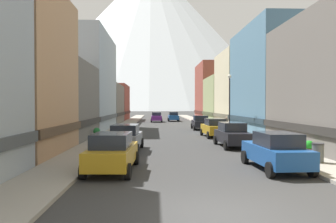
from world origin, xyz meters
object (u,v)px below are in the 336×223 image
Objects in this scene: car_left_0 at (113,152)px; car_driving_1 at (157,117)px; car_right_2 at (214,128)px; potted_plant_1 at (309,147)px; car_left_1 at (126,138)px; car_right_3 at (200,122)px; streetlamp_right at (230,95)px; car_right_1 at (233,135)px; car_driving_0 at (173,117)px; potted_plant_0 at (97,132)px; trash_bin_right at (318,153)px; pedestrian_0 at (227,124)px; car_right_0 at (276,151)px.

car_driving_1 is (2.20, 42.60, 0.00)m from car_left_0.
potted_plant_1 is (3.20, -12.07, -0.28)m from car_right_2.
car_left_1 reaches higher than potted_plant_1.
streetlamp_right reaches higher than car_right_3.
car_right_1 is at bearing -90.03° from car_right_2.
car_driving_0 is at bearing 97.31° from streetlamp_right.
car_right_1 is 0.76× the size of streetlamp_right.
potted_plant_0 is 0.16× the size of streetlamp_right.
car_left_0 and car_right_3 have the same top height.
car_right_2 is (0.00, 7.07, 0.00)m from car_right_1.
pedestrian_0 is (-0.10, 19.92, 0.24)m from trash_bin_right.
car_left_1 is 2.79× the size of pedestrian_0.
car_right_3 is 2.77× the size of pedestrian_0.
trash_bin_right reaches higher than potted_plant_1.
car_right_0 is 15.29m from car_right_2.
car_right_1 is 1.01× the size of car_driving_0.
car_driving_0 is 2.74× the size of pedestrian_0.
car_driving_1 is 5.10× the size of potted_plant_1.
car_right_0 is 21.07m from pedestrian_0.
car_right_1 is 1.01× the size of car_driving_1.
car_left_0 reaches higher than trash_bin_right.
car_driving_1 is at bearing 79.49° from potted_plant_0.
car_right_0 and car_driving_0 have the same top height.
car_right_1 reaches higher than pedestrian_0.
car_right_2 reaches higher than potted_plant_0.
potted_plant_1 is (3.20, 3.22, -0.28)m from car_right_0.
streetlamp_right reaches higher than pedestrian_0.
car_right_0 is 16.11m from streetlamp_right.
car_driving_1 is (-5.40, 27.26, 0.00)m from car_right_2.
potted_plant_0 is at bearing -134.02° from car_right_3.
car_left_0 is 7.61m from car_right_0.
car_right_0 reaches higher than potted_plant_0.
potted_plant_0 is (-3.20, 7.07, -0.22)m from car_left_1.
car_left_0 is 0.76× the size of streetlamp_right.
car_right_0 is at bearing -39.99° from car_left_1.
car_right_3 is 9.53m from streetlamp_right.
car_right_0 is at bearing -134.78° from potted_plant_1.
potted_plant_0 is 15.22m from pedestrian_0.
car_right_2 is 4.57× the size of trash_bin_right.
potted_plant_0 is at bearing -105.25° from car_driving_0.
car_driving_0 is (-2.20, 20.37, 0.00)m from car_right_3.
trash_bin_right is at bearing -83.84° from car_driving_0.
streetlamp_right reaches higher than potted_plant_1.
car_driving_0 is at bearing 96.16° from car_right_3.
car_left_1 is at bearing -97.97° from car_driving_0.
car_driving_0 is at bearing 93.42° from car_right_1.
car_right_2 is 0.76× the size of streetlamp_right.
car_right_1 is at bearing -86.58° from car_driving_0.
car_driving_0 is at bearing 37.31° from car_driving_1.
car_left_0 is 1.00× the size of car_right_0.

